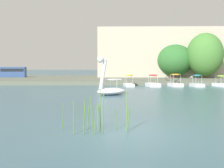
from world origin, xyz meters
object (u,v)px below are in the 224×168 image
object	(u,v)px
swan_boat	(109,88)
pedal_boat_lime	(220,83)
pedal_boat_yellow	(128,83)
bicycle_parked	(171,78)
pedal_boat_red	(152,83)
pedal_boat_teal	(196,83)
pedal_boat_orange	(174,83)
tree_willow_near_path	(204,55)
tree_willow_overhanging	(174,60)
parked_van	(12,72)

from	to	relation	value
swan_boat	pedal_boat_lime	distance (m)	17.01
swan_boat	pedal_boat_yellow	bearing A→B (deg)	77.05
bicycle_parked	swan_boat	bearing A→B (deg)	-122.60
pedal_boat_red	pedal_boat_teal	bearing A→B (deg)	0.77
swan_boat	pedal_boat_red	xyz separation A→B (m)	(5.22, 9.65, -0.20)
pedal_boat_orange	pedal_boat_teal	bearing A→B (deg)	-3.31
pedal_boat_red	pedal_boat_orange	xyz separation A→B (m)	(2.83, 0.23, 0.06)
tree_willow_near_path	pedal_boat_orange	bearing A→B (deg)	-122.34
pedal_boat_teal	tree_willow_overhanging	size ratio (longest dim) A/B	0.27
swan_boat	parked_van	size ratio (longest dim) A/B	0.71
pedal_boat_orange	tree_willow_overhanging	xyz separation A→B (m)	(3.64, 15.58, 3.21)
pedal_boat_yellow	pedal_boat_lime	bearing A→B (deg)	1.14
pedal_boat_red	tree_willow_overhanging	bearing A→B (deg)	67.73
pedal_boat_red	pedal_boat_yellow	bearing A→B (deg)	177.53
tree_willow_overhanging	pedal_boat_yellow	bearing A→B (deg)	-121.06
pedal_boat_red	tree_willow_near_path	bearing A→B (deg)	50.07
pedal_boat_teal	tree_willow_near_path	world-z (taller)	tree_willow_near_path
pedal_boat_lime	parked_van	xyz separation A→B (m)	(-32.11, 16.49, 1.18)
swan_boat	pedal_boat_orange	xyz separation A→B (m)	(8.04, 9.87, -0.14)
pedal_boat_teal	tree_willow_near_path	bearing A→B (deg)	67.04
pedal_boat_teal	pedal_boat_orange	bearing A→B (deg)	176.69
pedal_boat_red	pedal_boat_orange	bearing A→B (deg)	4.57
parked_van	pedal_boat_lime	bearing A→B (deg)	-27.18
pedal_boat_red	parked_van	distance (m)	28.99
pedal_boat_teal	tree_willow_near_path	distance (m)	14.81
swan_boat	tree_willow_overhanging	world-z (taller)	tree_willow_overhanging
swan_boat	tree_willow_near_path	world-z (taller)	tree_willow_near_path
tree_willow_near_path	parked_van	world-z (taller)	tree_willow_near_path
pedal_boat_red	pedal_boat_orange	distance (m)	2.84
pedal_boat_teal	bicycle_parked	size ratio (longest dim) A/B	1.22
pedal_boat_yellow	pedal_boat_teal	world-z (taller)	pedal_boat_yellow
swan_boat	pedal_boat_orange	size ratio (longest dim) A/B	1.50
tree_willow_overhanging	tree_willow_near_path	size ratio (longest dim) A/B	0.97
pedal_boat_lime	tree_willow_overhanging	world-z (taller)	tree_willow_overhanging
pedal_boat_orange	parked_van	bearing A→B (deg)	147.81
swan_boat	pedal_boat_red	bearing A→B (deg)	61.61
pedal_boat_red	pedal_boat_lime	world-z (taller)	pedal_boat_red
tree_willow_overhanging	bicycle_parked	world-z (taller)	tree_willow_overhanging
tree_willow_overhanging	tree_willow_near_path	bearing A→B (deg)	-30.25
swan_boat	pedal_boat_lime	xyz separation A→B (m)	(13.75, 10.00, -0.20)
swan_boat	bicycle_parked	distance (m)	15.47
pedal_boat_orange	parked_van	xyz separation A→B (m)	(-26.40, 16.62, 1.12)
pedal_boat_red	pedal_boat_orange	world-z (taller)	pedal_boat_orange
pedal_boat_yellow	parked_van	bearing A→B (deg)	140.95
tree_willow_overhanging	tree_willow_near_path	world-z (taller)	tree_willow_near_path
parked_van	tree_willow_overhanging	bearing A→B (deg)	-1.99
tree_willow_overhanging	parked_van	xyz separation A→B (m)	(-30.04, 1.04, -2.09)
pedal_boat_lime	tree_willow_overhanging	bearing A→B (deg)	97.61
pedal_boat_orange	parked_van	world-z (taller)	parked_van
bicycle_parked	parked_van	bearing A→B (deg)	153.23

